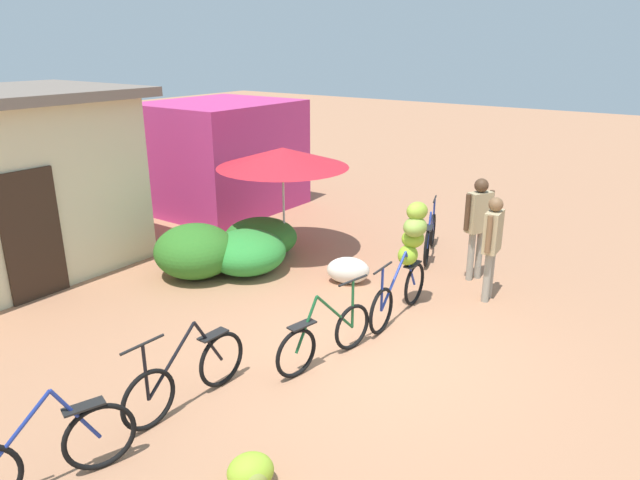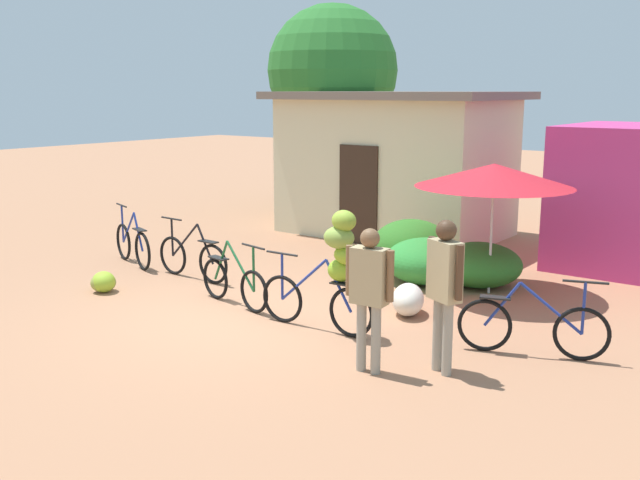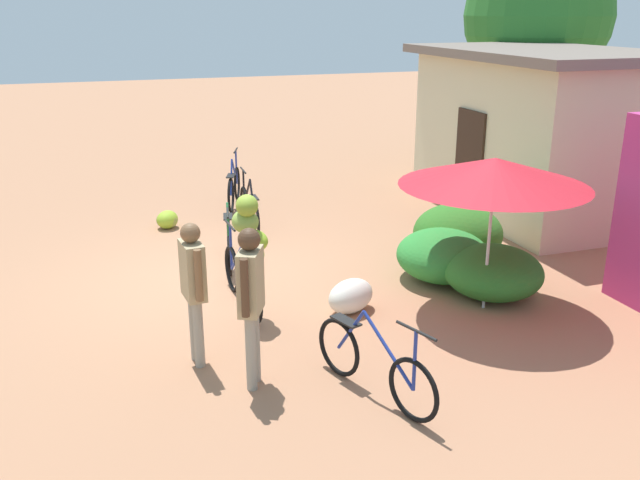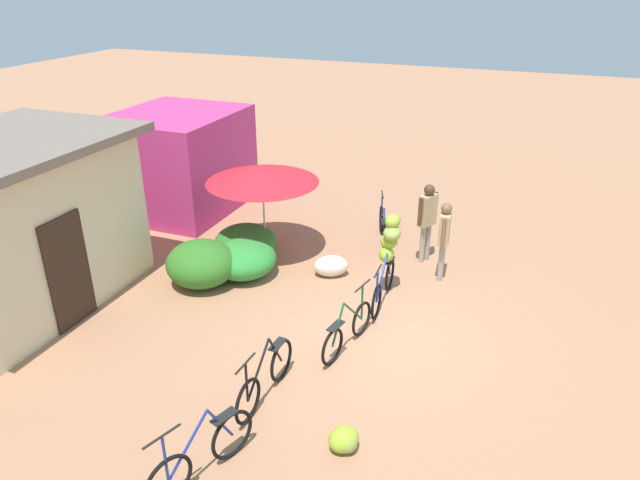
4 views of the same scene
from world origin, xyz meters
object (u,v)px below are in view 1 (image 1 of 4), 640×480
Objects in this scene: bicycle_near_pile at (187,376)px; person_vendor at (478,218)px; banana_pile_on_ground at (251,472)px; produce_sack at (348,270)px; shop_pink at (222,156)px; bicycle_by_shop at (409,250)px; market_umbrella at (283,157)px; bicycle_center_loaded at (326,337)px; person_bystander at (492,238)px; bicycle_leftmost at (42,455)px; bicycle_rightmost at (430,237)px.

bicycle_near_pile is 5.39m from person_vendor.
produce_sack is (4.37, 1.81, 0.06)m from banana_pile_on_ground.
bicycle_by_shop is at bearing -111.86° from shop_pink.
person_vendor is (0.91, -3.32, -0.77)m from market_umbrella.
bicycle_center_loaded is at bearing -23.58° from bicycle_near_pile.
bicycle_near_pile is 1.75m from bicycle_center_loaded.
bicycle_center_loaded is 3.17m from person_bystander.
bicycle_leftmost is at bearing 169.51° from person_vendor.
bicycle_center_loaded is at bearing 172.20° from person_vendor.
shop_pink is 7.17m from person_bystander.
produce_sack is at bearing -113.42° from shop_pink.
market_umbrella is 1.53× the size of bicycle_center_loaded.
market_umbrella is 3.89m from person_bystander.
bicycle_leftmost is 5.21m from bicycle_by_shop.
bicycle_near_pile is 0.96× the size of person_vendor.
market_umbrella is 1.46× the size of person_bystander.
bicycle_by_shop reaches higher than bicycle_rightmost.
bicycle_center_loaded is (-2.69, -2.83, -1.48)m from market_umbrella.
shop_pink reaches higher than bicycle_leftmost.
market_umbrella is 1.43× the size of bicycle_near_pile.
person_bystander reaches higher than bicycle_leftmost.
market_umbrella is at bearing 26.31° from bicycle_near_pile.
bicycle_by_shop reaches higher than person_bystander.
bicycle_near_pile is at bearing 179.02° from bicycle_rightmost.
bicycle_by_shop reaches higher than produce_sack.
bicycle_by_shop is at bearing -162.44° from bicycle_rightmost.
banana_pile_on_ground is 0.79× the size of produce_sack.
banana_pile_on_ground is (-6.35, -1.29, -0.20)m from bicycle_rightmost.
bicycle_near_pile is 3.00× the size of banana_pile_on_ground.
bicycle_leftmost is 2.85× the size of banana_pile_on_ground.
bicycle_near_pile is 1.00× the size of bicycle_rightmost.
shop_pink is 2.04× the size of bicycle_leftmost.
shop_pink is at bearing 46.00° from banana_pile_on_ground.
market_umbrella is at bearing -117.58° from shop_pink.
bicycle_near_pile is 3.65m from bicycle_by_shop.
bicycle_center_loaded is 0.95× the size of person_bystander.
bicycle_center_loaded is (3.21, -0.77, -0.03)m from bicycle_leftmost.
bicycle_near_pile is at bearing 167.09° from person_vendor.
bicycle_near_pile reaches higher than bicycle_center_loaded.
market_umbrella is 2.38m from produce_sack.
bicycle_rightmost is at bearing 8.12° from bicycle_center_loaded.
person_vendor is (-0.61, -1.10, 0.70)m from bicycle_rightmost.
bicycle_leftmost is (-7.58, -5.29, -0.87)m from shop_pink.
bicycle_center_loaded is at bearing -171.88° from bicycle_rightmost.
person_bystander is (0.25, -3.80, -0.83)m from market_umbrella.
bicycle_rightmost is 2.05m from produce_sack.
shop_pink is at bearing 88.29° from bicycle_rightmost.
bicycle_by_shop is (1.90, -0.13, 0.59)m from bicycle_center_loaded.
market_umbrella reaches higher than banana_pile_on_ground.
bicycle_near_pile is 3.87m from produce_sack.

